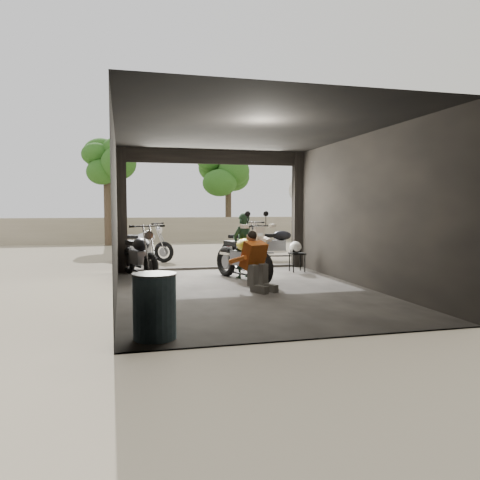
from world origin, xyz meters
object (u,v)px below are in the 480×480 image
main_bike (243,252)px  outside_bike_a (142,242)px  sign_post (302,203)px  helmet (295,247)px  rider (243,246)px  stool (297,256)px  oil_drum (155,307)px  left_bike (139,251)px  outside_bike_c (278,241)px  outside_bike_b (244,241)px  mechanic (258,263)px

main_bike → outside_bike_a: bearing=96.4°
outside_bike_a → sign_post: size_ratio=0.68×
main_bike → helmet: bearing=11.6°
rider → main_bike: bearing=47.6°
rider → stool: 1.79m
rider → oil_drum: 5.29m
left_bike → outside_bike_c: bearing=13.7°
oil_drum → outside_bike_b: bearing=68.3°
left_bike → mechanic: (2.22, -2.50, -0.06)m
mechanic → sign_post: 5.64m
stool → helmet: (-0.06, -0.02, 0.22)m
outside_bike_a → outside_bike_c: bearing=-68.9°
outside_bike_a → outside_bike_b: outside_bike_b is taller
main_bike → rider: bearing=56.7°
left_bike → stool: left_bike is taller
stool → oil_drum: 6.70m
sign_post → outside_bike_b: bearing=172.0°
outside_bike_a → sign_post: 5.09m
outside_bike_c → mechanic: outside_bike_c is taller
main_bike → oil_drum: bearing=-136.7°
outside_bike_c → helmet: size_ratio=5.56×
outside_bike_c → rider: 4.01m
helmet → outside_bike_b: bearing=109.7°
left_bike → sign_post: bearing=5.9°
helmet → outside_bike_c: bearing=91.1°
outside_bike_b → stool: outside_bike_b is taller
sign_post → outside_bike_c: bearing=164.1°
outside_bike_a → outside_bike_b: size_ratio=1.00×
mechanic → oil_drum: bearing=-151.3°
main_bike → stool: 2.00m
helmet → sign_post: size_ratio=0.13×
mechanic → left_bike: bearing=107.5°
outside_bike_a → helmet: outside_bike_a is taller
outside_bike_a → oil_drum: size_ratio=2.13×
outside_bike_b → rider: size_ratio=1.16×
outside_bike_a → main_bike: bearing=-125.5°
outside_bike_b → oil_drum: bearing=124.0°
oil_drum → rider: bearing=63.2°
left_bike → stool: (4.00, -0.06, -0.21)m
mechanic → sign_post: (2.82, 4.73, 1.23)m
main_bike → oil_drum: (-2.29, -4.37, -0.24)m
main_bike → sign_post: (2.75, 3.30, 1.15)m
outside_bike_c → sign_post: (0.62, -0.49, 1.19)m
outside_bike_a → sign_post: sign_post is taller
left_bike → outside_bike_c: (4.42, 2.72, -0.02)m
outside_bike_a → rider: (2.16, -4.04, 0.17)m
left_bike → outside_bike_a: size_ratio=1.06×
main_bike → outside_bike_a: size_ratio=1.11×
outside_bike_a → helmet: bearing=-103.2°
oil_drum → sign_post: (5.04, 7.67, 1.39)m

